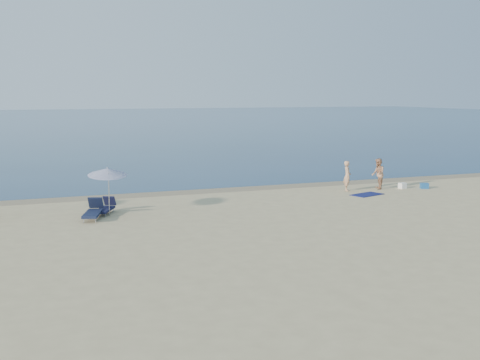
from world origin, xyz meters
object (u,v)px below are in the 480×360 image
(person_left, at_px, (347,176))
(person_right, at_px, (378,174))
(umbrella_near, at_px, (107,172))
(blue_cooler, at_px, (424,186))

(person_left, relative_size, person_right, 0.96)
(person_right, bearing_deg, umbrella_near, -58.11)
(person_left, bearing_deg, person_right, -70.60)
(person_left, bearing_deg, umbrella_near, 120.91)
(person_right, relative_size, blue_cooler, 3.96)
(person_right, distance_m, blue_cooler, 2.60)
(blue_cooler, xyz_separation_m, umbrella_near, (-16.58, -1.14, 1.65))
(person_right, height_order, umbrella_near, umbrella_near)
(person_right, distance_m, umbrella_near, 14.31)
(umbrella_near, bearing_deg, person_right, 11.07)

